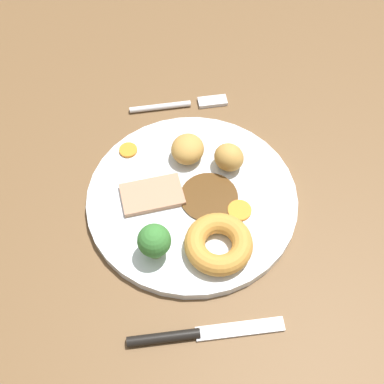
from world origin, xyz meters
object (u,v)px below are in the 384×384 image
(meat_slice_main, at_px, (152,195))
(carrot_coin_front, at_px, (128,150))
(roast_potato_left, at_px, (188,149))
(fork, at_px, (182,105))
(broccoli_floret, at_px, (154,241))
(roast_potato_right, at_px, (229,157))
(yorkshire_pudding, at_px, (218,244))
(knife, at_px, (192,334))
(dinner_plate, at_px, (192,199))
(carrot_coin_back, at_px, (240,210))

(meat_slice_main, distance_m, carrot_coin_front, 0.09)
(roast_potato_left, xyz_separation_m, fork, (-0.11, 0.00, -0.03))
(meat_slice_main, bearing_deg, broccoli_floret, -2.08)
(roast_potato_right, height_order, fork, roast_potato_right)
(yorkshire_pudding, height_order, knife, yorkshire_pudding)
(dinner_plate, height_order, fork, dinner_plate)
(yorkshire_pudding, bearing_deg, carrot_coin_back, 143.67)
(carrot_coin_front, relative_size, knife, 0.14)
(roast_potato_left, relative_size, broccoli_floret, 0.93)
(carrot_coin_front, bearing_deg, roast_potato_right, 72.02)
(meat_slice_main, xyz_separation_m, knife, (0.19, 0.03, -0.01))
(carrot_coin_front, bearing_deg, broccoli_floret, 8.20)
(roast_potato_left, distance_m, knife, 0.26)
(meat_slice_main, bearing_deg, carrot_coin_front, -161.67)
(meat_slice_main, height_order, fork, meat_slice_main)
(roast_potato_left, relative_size, carrot_coin_front, 1.91)
(carrot_coin_back, bearing_deg, yorkshire_pudding, -36.33)
(dinner_plate, xyz_separation_m, yorkshire_pudding, (0.08, 0.02, 0.02))
(roast_potato_left, bearing_deg, carrot_coin_back, 29.58)
(meat_slice_main, bearing_deg, knife, 8.61)
(meat_slice_main, height_order, yorkshire_pudding, yorkshire_pudding)
(roast_potato_right, bearing_deg, yorkshire_pudding, -15.60)
(broccoli_floret, height_order, fork, broccoli_floret)
(meat_slice_main, height_order, carrot_coin_front, meat_slice_main)
(yorkshire_pudding, xyz_separation_m, carrot_coin_back, (-0.05, 0.04, -0.01))
(broccoli_floret, relative_size, fork, 0.35)
(yorkshire_pudding, bearing_deg, knife, -24.24)
(knife, bearing_deg, carrot_coin_back, 61.63)
(meat_slice_main, relative_size, broccoli_floret, 1.56)
(meat_slice_main, distance_m, carrot_coin_back, 0.12)
(yorkshire_pudding, xyz_separation_m, broccoli_floret, (-0.00, -0.08, 0.02))
(dinner_plate, xyz_separation_m, carrot_coin_back, (0.03, 0.06, 0.01))
(meat_slice_main, bearing_deg, fork, 160.51)
(dinner_plate, xyz_separation_m, fork, (-0.18, 0.01, -0.00))
(roast_potato_left, bearing_deg, yorkshire_pudding, 7.08)
(roast_potato_left, bearing_deg, meat_slice_main, -42.54)
(meat_slice_main, xyz_separation_m, roast_potato_left, (-0.06, 0.06, 0.01))
(yorkshire_pudding, xyz_separation_m, knife, (0.10, -0.05, -0.02))
(yorkshire_pudding, height_order, roast_potato_right, roast_potato_right)
(meat_slice_main, bearing_deg, carrot_coin_back, 71.02)
(yorkshire_pudding, xyz_separation_m, roast_potato_left, (-0.15, -0.02, 0.00))
(dinner_plate, relative_size, roast_potato_left, 5.78)
(dinner_plate, bearing_deg, fork, 177.59)
(carrot_coin_back, bearing_deg, meat_slice_main, -108.98)
(roast_potato_left, xyz_separation_m, broccoli_floret, (0.15, -0.06, 0.01))
(roast_potato_right, distance_m, carrot_coin_front, 0.15)
(carrot_coin_back, distance_m, fork, 0.22)
(meat_slice_main, height_order, roast_potato_left, roast_potato_left)
(meat_slice_main, bearing_deg, dinner_plate, 82.92)
(dinner_plate, relative_size, meat_slice_main, 3.47)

